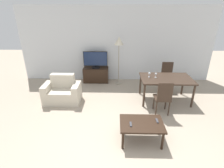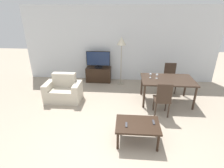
# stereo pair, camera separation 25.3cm
# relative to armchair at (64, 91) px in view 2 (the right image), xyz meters

# --- Properties ---
(ground_plane) EXTENTS (18.00, 18.00, 0.00)m
(ground_plane) POSITION_rel_armchair_xyz_m (1.58, -2.12, -0.29)
(ground_plane) COLOR tan
(wall_back) EXTENTS (7.05, 0.06, 2.70)m
(wall_back) POSITION_rel_armchair_xyz_m (1.58, 1.84, 1.06)
(wall_back) COLOR silver
(wall_back) RESTS_ON ground_plane
(armchair) EXTENTS (1.05, 0.62, 0.81)m
(armchair) POSITION_rel_armchair_xyz_m (0.00, 0.00, 0.00)
(armchair) COLOR beige
(armchair) RESTS_ON ground_plane
(tv_stand) EXTENTS (0.92, 0.42, 0.55)m
(tv_stand) POSITION_rel_armchair_xyz_m (0.83, 1.56, -0.02)
(tv_stand) COLOR black
(tv_stand) RESTS_ON ground_plane
(tv) EXTENTS (0.87, 0.31, 0.61)m
(tv) POSITION_rel_armchair_xyz_m (0.83, 1.56, 0.56)
(tv) COLOR black
(tv) RESTS_ON tv_stand
(coffee_table) EXTENTS (0.89, 0.62, 0.44)m
(coffee_table) POSITION_rel_armchair_xyz_m (2.11, -1.63, 0.09)
(coffee_table) COLOR black
(coffee_table) RESTS_ON ground_plane
(dining_table) EXTENTS (1.47, 0.93, 0.72)m
(dining_table) POSITION_rel_armchair_xyz_m (3.04, 0.16, 0.35)
(dining_table) COLOR #38281E
(dining_table) RESTS_ON ground_plane
(dining_chair_near) EXTENTS (0.40, 0.40, 0.94)m
(dining_chair_near) POSITION_rel_armchair_xyz_m (2.79, -0.62, 0.22)
(dining_chair_near) COLOR #38281E
(dining_chair_near) RESTS_ON ground_plane
(dining_chair_far) EXTENTS (0.40, 0.40, 0.94)m
(dining_chair_far) POSITION_rel_armchair_xyz_m (3.30, 0.93, 0.22)
(dining_chair_far) COLOR #38281E
(dining_chair_far) RESTS_ON ground_plane
(floor_lamp) EXTENTS (0.31, 0.31, 1.71)m
(floor_lamp) POSITION_rel_armchair_xyz_m (1.67, 1.39, 1.18)
(floor_lamp) COLOR gray
(floor_lamp) RESTS_ON ground_plane
(remote_primary) EXTENTS (0.04, 0.15, 0.02)m
(remote_primary) POSITION_rel_armchair_xyz_m (1.88, -1.69, 0.15)
(remote_primary) COLOR #38383D
(remote_primary) RESTS_ON coffee_table
(remote_secondary) EXTENTS (0.04, 0.15, 0.02)m
(remote_secondary) POSITION_rel_armchair_xyz_m (2.44, -1.56, 0.15)
(remote_secondary) COLOR #38383D
(remote_secondary) RESTS_ON coffee_table
(wine_glass_left) EXTENTS (0.07, 0.07, 0.15)m
(wine_glass_left) POSITION_rel_armchair_xyz_m (2.55, 0.22, 0.53)
(wine_glass_left) COLOR silver
(wine_glass_left) RESTS_ON dining_table
(wine_glass_center) EXTENTS (0.07, 0.07, 0.15)m
(wine_glass_center) POSITION_rel_armchair_xyz_m (2.73, 0.18, 0.53)
(wine_glass_center) COLOR silver
(wine_glass_center) RESTS_ON dining_table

